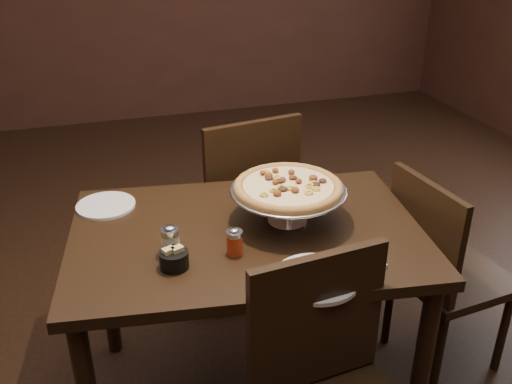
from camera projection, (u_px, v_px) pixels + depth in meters
name	position (u px, v px, depth m)	size (l,w,h in m)	color
room	(261.00, 45.00, 1.89)	(6.04, 7.04, 2.84)	black
dining_table	(247.00, 254.00, 2.08)	(1.35, 0.99, 0.78)	black
pizza_stand	(288.00, 188.00, 2.02)	(0.42, 0.42, 0.17)	silver
parmesan_shaker	(170.00, 241.00, 1.86)	(0.06, 0.06, 0.11)	#F3E7BD
pepper_flake_shaker	(234.00, 242.00, 1.87)	(0.06, 0.06, 0.10)	#9A1C0E
packet_caddy	(174.00, 259.00, 1.81)	(0.09, 0.09, 0.07)	black
napkin_stack	(360.00, 262.00, 1.84)	(0.12, 0.12, 0.01)	white
plate_left	(106.00, 205.00, 2.19)	(0.22, 0.22, 0.01)	silver
plate_near	(316.00, 278.00, 1.76)	(0.27, 0.27, 0.01)	silver
serving_spatula	(318.00, 205.00, 1.91)	(0.16, 0.16, 0.02)	silver
chair_far	(241.00, 202.00, 2.73)	(0.53, 0.53, 0.99)	black
chair_side	(441.00, 267.00, 2.33)	(0.46, 0.46, 0.90)	black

